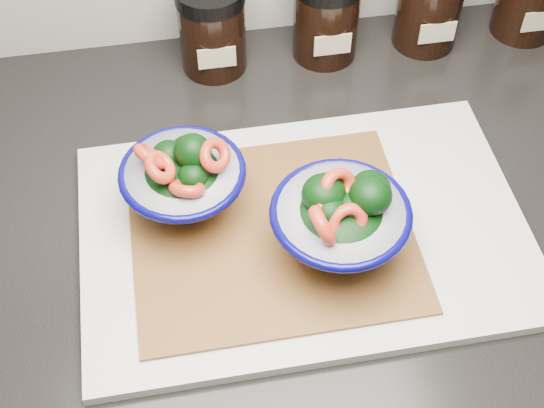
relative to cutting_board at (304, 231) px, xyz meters
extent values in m
cube|color=black|center=(0.12, 0.04, -0.48)|extent=(3.43, 0.58, 0.86)
cube|color=black|center=(0.12, 0.04, -0.03)|extent=(3.50, 0.60, 0.04)
cube|color=silver|center=(0.00, 0.00, 0.00)|extent=(0.45, 0.30, 0.01)
cube|color=#96622D|center=(-0.03, 0.00, 0.01)|extent=(0.28, 0.24, 0.00)
cylinder|color=white|center=(-0.11, 0.04, 0.01)|extent=(0.04, 0.04, 0.01)
ellipsoid|color=white|center=(-0.11, 0.04, 0.03)|extent=(0.07, 0.07, 0.03)
torus|color=#070552|center=(-0.11, 0.04, 0.06)|extent=(0.13, 0.13, 0.01)
torus|color=#070552|center=(-0.11, 0.04, 0.05)|extent=(0.10, 0.10, 0.00)
ellipsoid|color=black|center=(-0.11, 0.04, 0.05)|extent=(0.09, 0.09, 0.04)
ellipsoid|color=black|center=(-0.13, 0.06, 0.07)|extent=(0.04, 0.04, 0.04)
cylinder|color=#477233|center=(-0.13, 0.06, 0.05)|extent=(0.01, 0.01, 0.02)
ellipsoid|color=black|center=(-0.10, 0.05, 0.08)|extent=(0.04, 0.04, 0.04)
cylinder|color=#477233|center=(-0.10, 0.05, 0.07)|extent=(0.01, 0.01, 0.02)
ellipsoid|color=black|center=(-0.10, 0.03, 0.07)|extent=(0.03, 0.03, 0.03)
cylinder|color=#477233|center=(-0.10, 0.03, 0.06)|extent=(0.01, 0.01, 0.02)
ellipsoid|color=black|center=(-0.11, 0.07, 0.07)|extent=(0.03, 0.03, 0.03)
cylinder|color=#477233|center=(-0.11, 0.07, 0.05)|extent=(0.01, 0.01, 0.02)
ellipsoid|color=black|center=(-0.12, 0.06, 0.07)|extent=(0.03, 0.03, 0.03)
cylinder|color=#477233|center=(-0.12, 0.06, 0.06)|extent=(0.01, 0.01, 0.02)
torus|color=red|center=(-0.13, 0.03, 0.09)|extent=(0.04, 0.04, 0.04)
torus|color=red|center=(-0.11, 0.02, 0.07)|extent=(0.05, 0.05, 0.04)
torus|color=red|center=(-0.08, 0.04, 0.09)|extent=(0.05, 0.05, 0.04)
torus|color=red|center=(-0.14, 0.05, 0.08)|extent=(0.05, 0.05, 0.04)
cylinder|color=#CCBC8E|center=(-0.11, 0.03, 0.07)|extent=(0.02, 0.02, 0.01)
cylinder|color=white|center=(0.03, -0.03, 0.01)|extent=(0.05, 0.05, 0.01)
ellipsoid|color=white|center=(0.03, -0.03, 0.03)|extent=(0.07, 0.07, 0.03)
torus|color=#070552|center=(0.03, -0.03, 0.07)|extent=(0.13, 0.13, 0.01)
torus|color=#070552|center=(0.03, -0.03, 0.05)|extent=(0.11, 0.11, 0.00)
ellipsoid|color=black|center=(0.03, -0.03, 0.06)|extent=(0.10, 0.10, 0.04)
ellipsoid|color=black|center=(0.01, -0.02, 0.08)|extent=(0.04, 0.04, 0.04)
cylinder|color=#477233|center=(0.01, -0.02, 0.07)|extent=(0.01, 0.01, 0.03)
ellipsoid|color=black|center=(0.01, -0.04, 0.07)|extent=(0.03, 0.03, 0.03)
cylinder|color=#477233|center=(0.01, -0.04, 0.06)|extent=(0.01, 0.01, 0.02)
ellipsoid|color=black|center=(0.04, -0.04, 0.07)|extent=(0.04, 0.04, 0.03)
cylinder|color=#477233|center=(0.04, -0.04, 0.06)|extent=(0.02, 0.01, 0.02)
ellipsoid|color=black|center=(0.05, -0.03, 0.09)|extent=(0.04, 0.04, 0.04)
cylinder|color=#477233|center=(0.05, -0.03, 0.07)|extent=(0.02, 0.01, 0.03)
ellipsoid|color=black|center=(0.06, -0.02, 0.08)|extent=(0.04, 0.04, 0.04)
cylinder|color=#477233|center=(0.06, -0.02, 0.06)|extent=(0.01, 0.01, 0.03)
torus|color=red|center=(0.02, -0.02, 0.09)|extent=(0.04, 0.05, 0.05)
torus|color=red|center=(0.00, -0.06, 0.08)|extent=(0.03, 0.06, 0.06)
torus|color=red|center=(0.03, -0.05, 0.07)|extent=(0.05, 0.04, 0.05)
torus|color=red|center=(0.02, -0.01, 0.08)|extent=(0.05, 0.05, 0.03)
torus|color=red|center=(0.01, -0.03, 0.08)|extent=(0.05, 0.06, 0.04)
cylinder|color=#CCBC8E|center=(0.04, -0.04, 0.07)|extent=(0.02, 0.02, 0.01)
cylinder|color=black|center=(-0.06, 0.28, 0.04)|extent=(0.08, 0.08, 0.09)
cube|color=#C6B793|center=(-0.06, 0.24, 0.04)|extent=(0.04, 0.00, 0.03)
cylinder|color=black|center=(0.08, 0.28, 0.04)|extent=(0.08, 0.08, 0.09)
cube|color=#C6B793|center=(0.08, 0.24, 0.04)|extent=(0.04, 0.00, 0.03)
cylinder|color=black|center=(0.21, 0.28, 0.04)|extent=(0.08, 0.08, 0.09)
cube|color=#C6B793|center=(0.21, 0.24, 0.04)|extent=(0.05, 0.00, 0.03)
cube|color=#C6B793|center=(0.34, 0.24, 0.04)|extent=(0.04, 0.00, 0.03)
camera|label=1|loc=(-0.11, -0.45, 0.62)|focal=50.00mm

